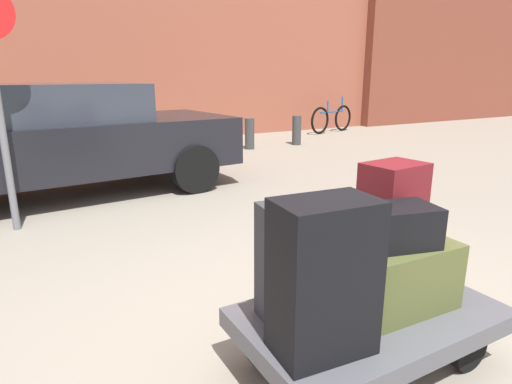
% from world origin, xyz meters
% --- Properties ---
extents(ground_plane, '(60.00, 60.00, 0.00)m').
position_xyz_m(ground_plane, '(0.00, 0.00, 0.00)').
color(ground_plane, gray).
extents(luggage_cart, '(1.34, 0.80, 0.34)m').
position_xyz_m(luggage_cart, '(0.00, 0.00, 0.27)').
color(luggage_cart, '#4C4C51').
rests_on(luggage_cart, ground_plane).
extents(duffel_bag_olive_front_right, '(0.63, 0.37, 0.35)m').
position_xyz_m(duffel_bag_olive_front_right, '(0.13, -0.03, 0.51)').
color(duffel_bag_olive_front_right, '#4C5128').
rests_on(duffel_bag_olive_front_right, luggage_cart).
extents(suitcase_black_rear_left, '(0.45, 0.31, 0.69)m').
position_xyz_m(suitcase_black_rear_left, '(-0.42, -0.13, 0.68)').
color(suitcase_black_rear_left, black).
rests_on(suitcase_black_rear_left, luggage_cart).
extents(suitcase_charcoal_center, '(0.38, 0.30, 0.59)m').
position_xyz_m(suitcase_charcoal_center, '(-0.37, 0.14, 0.63)').
color(suitcase_charcoal_center, '#2D2D33').
rests_on(suitcase_charcoal_center, luggage_cart).
extents(suitcase_maroon_stacked_top, '(0.36, 0.28, 0.70)m').
position_xyz_m(suitcase_maroon_stacked_top, '(0.36, 0.24, 0.69)').
color(suitcase_maroon_stacked_top, maroon).
rests_on(suitcase_maroon_stacked_top, luggage_cart).
extents(duffel_bag_black_topmost_pile, '(0.39, 0.33, 0.20)m').
position_xyz_m(duffel_bag_black_topmost_pile, '(0.13, -0.03, 0.79)').
color(duffel_bag_black_topmost_pile, black).
rests_on(duffel_bag_black_topmost_pile, duffel_bag_olive_front_right).
extents(parked_car, '(4.43, 2.20, 1.42)m').
position_xyz_m(parked_car, '(-1.01, 4.55, 0.76)').
color(parked_car, black).
rests_on(parked_car, ground_plane).
extents(bicycle_leaning, '(1.72, 0.49, 0.96)m').
position_xyz_m(bicycle_leaning, '(6.19, 7.95, 0.37)').
color(bicycle_leaning, black).
rests_on(bicycle_leaning, ground_plane).
extents(bollard_kerb_near, '(0.20, 0.20, 0.65)m').
position_xyz_m(bollard_kerb_near, '(2.87, 6.58, 0.32)').
color(bollard_kerb_near, '#383838').
rests_on(bollard_kerb_near, ground_plane).
extents(bollard_kerb_mid, '(0.20, 0.20, 0.65)m').
position_xyz_m(bollard_kerb_mid, '(4.08, 6.58, 0.32)').
color(bollard_kerb_mid, '#383838').
rests_on(bollard_kerb_mid, ground_plane).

